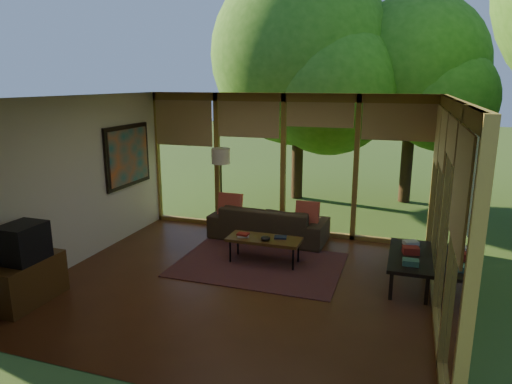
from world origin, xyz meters
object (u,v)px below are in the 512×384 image
(floor_lamp, at_px, (221,161))
(media_cabinet, at_px, (27,281))
(television, at_px, (23,243))
(side_console, at_px, (410,258))
(coffee_table, at_px, (264,240))
(sofa, at_px, (268,223))

(floor_lamp, bearing_deg, media_cabinet, -109.21)
(television, height_order, floor_lamp, floor_lamp)
(television, distance_m, side_console, 5.36)
(side_console, bearing_deg, media_cabinet, -155.42)
(media_cabinet, distance_m, coffee_table, 3.50)
(coffee_table, xyz_separation_m, side_console, (2.26, -0.10, 0.02))
(media_cabinet, bearing_deg, side_console, 24.58)
(media_cabinet, xyz_separation_m, television, (0.02, 0.00, 0.55))
(sofa, height_order, floor_lamp, floor_lamp)
(television, bearing_deg, media_cabinet, 180.00)
(media_cabinet, relative_size, floor_lamp, 0.61)
(sofa, distance_m, media_cabinet, 4.17)
(sofa, bearing_deg, media_cabinet, 58.21)
(sofa, xyz_separation_m, floor_lamp, (-1.05, 0.23, 1.09))
(media_cabinet, distance_m, television, 0.55)
(floor_lamp, relative_size, side_console, 1.18)
(sofa, distance_m, side_console, 2.82)
(television, bearing_deg, coffee_table, 41.97)
(television, height_order, coffee_table, television)
(coffee_table, bearing_deg, television, -138.03)
(television, relative_size, side_console, 0.39)
(media_cabinet, distance_m, floor_lamp, 4.06)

